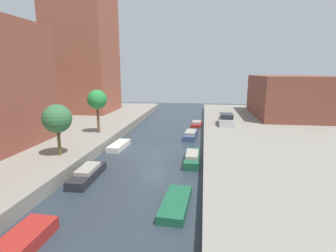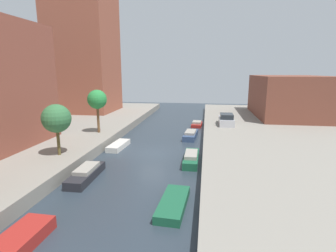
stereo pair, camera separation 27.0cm
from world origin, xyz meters
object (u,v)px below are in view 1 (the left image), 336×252
Objects in this scene: street_tree_1 at (57,119)px; parked_car at (226,120)px; low_block_right at (288,96)px; moored_boat_right_1 at (176,204)px; apartment_tower_far at (82,42)px; moored_boat_right_4 at (196,124)px; street_tree_2 at (97,100)px; moored_boat_right_2 at (192,158)px; moored_boat_left_3 at (119,146)px; moored_boat_right_3 at (191,135)px; moored_boat_left_1 at (23,241)px; moored_boat_left_2 at (87,174)px.

parked_car is (15.03, 15.17, -2.50)m from street_tree_1.
low_block_right is 3.63× the size of moored_boat_right_1.
moored_boat_right_4 is at bearing -16.53° from apartment_tower_far.
apartment_tower_far is 19.92m from street_tree_2.
street_tree_1 is at bearing -167.30° from moored_boat_right_2.
street_tree_2 is 6.13m from moored_boat_left_3.
moored_boat_left_3 is 0.84× the size of moored_boat_right_3.
apartment_tower_far is 35.11m from low_block_right.
moored_boat_right_1 is at bearing -91.19° from moored_boat_right_4.
street_tree_2 reaches higher than moored_boat_left_1.
apartment_tower_far is 1.56× the size of low_block_right.
moored_boat_right_1 is at bearing -90.01° from moored_boat_right_3.
moored_boat_left_2 is 1.18× the size of moored_boat_left_3.
low_block_right is 15.53m from moored_boat_right_4.
street_tree_1 is at bearing -119.11° from moored_boat_left_3.
moored_boat_right_3 is at bearing 89.99° from moored_boat_right_1.
apartment_tower_far is 25.44m from moored_boat_left_3.
moored_boat_right_2 is (0.59, 8.07, 0.16)m from moored_boat_right_1.
moored_boat_left_2 is 1.08× the size of moored_boat_right_1.
moored_boat_right_2 is (7.89, -3.29, 0.13)m from moored_boat_left_3.
moored_boat_left_2 is at bearing -110.14° from moored_boat_right_4.
street_tree_1 is (8.87, -24.28, -8.75)m from apartment_tower_far.
street_tree_2 reaches higher than moored_boat_left_2.
moored_boat_right_1 is at bearing -27.86° from street_tree_1.
street_tree_1 reaches higher than moored_boat_right_2.
street_tree_2 is 18.06m from moored_boat_right_1.
moored_boat_left_1 is at bearing -107.20° from moored_boat_right_3.
moored_boat_right_3 is (19.41, -13.01, -12.49)m from apartment_tower_far.
parked_car is at bearing 66.29° from moored_boat_left_1.
moored_boat_right_2 reaches higher than moored_boat_right_4.
street_tree_1 is 1.30× the size of moored_boat_right_4.
moored_boat_right_2 is (7.67, 4.79, 0.01)m from moored_boat_left_2.
moored_boat_right_2 is at bearing -27.81° from street_tree_2.
moored_boat_right_2 is at bearing -47.44° from apartment_tower_far.
parked_car reaches higher than moored_boat_left_2.
moored_boat_right_4 is at bearing 141.29° from parked_car.
moored_boat_left_2 is at bearing -148.02° from moored_boat_right_2.
moored_boat_left_2 is 7.81m from moored_boat_right_1.
moored_boat_right_3 is at bearing -139.75° from low_block_right.
moored_boat_right_1 is at bearing -94.17° from moored_boat_right_2.
low_block_right is 3.35× the size of moored_boat_left_2.
low_block_right reaches higher than moored_boat_left_2.
street_tree_2 is at bearing -164.63° from moored_boat_right_3.
street_tree_1 is at bearing -90.00° from street_tree_2.
street_tree_1 is 1.28× the size of moored_boat_left_1.
moored_boat_right_4 is at bearing 59.03° from street_tree_1.
moored_boat_left_3 is 8.55m from moored_boat_right_2.
low_block_right reaches higher than street_tree_2.
moored_boat_right_4 is at bearing -159.58° from low_block_right.
moored_boat_right_2 is (7.20, 12.61, 0.08)m from moored_boat_left_1.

